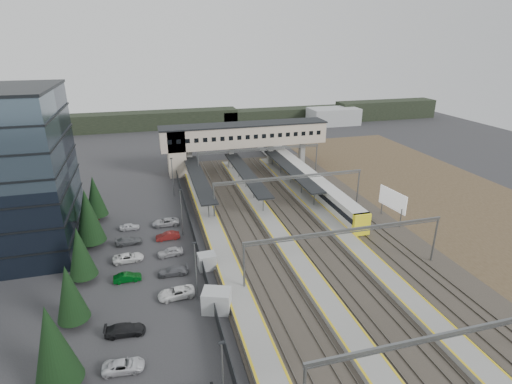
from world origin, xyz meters
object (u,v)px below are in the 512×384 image
object	(u,v)px
relay_cabin_far	(207,261)
billboard	(393,201)
relay_cabin_near	(217,301)
train	(295,169)
footbridge	(233,138)

from	to	relation	value
relay_cabin_far	billboard	xyz separation A→B (m)	(33.68, 6.66, 2.85)
relay_cabin_far	billboard	distance (m)	34.45
relay_cabin_near	train	size ratio (longest dim) A/B	0.06
footbridge	billboard	size ratio (longest dim) A/B	6.05
relay_cabin_near	footbridge	world-z (taller)	footbridge
footbridge	train	bearing A→B (deg)	-38.78
relay_cabin_near	billboard	world-z (taller)	billboard
relay_cabin_near	footbridge	xyz separation A→B (m)	(13.74, 52.70, 6.56)
train	billboard	xyz separation A→B (m)	(7.96, -26.58, 1.86)
relay_cabin_far	train	bearing A→B (deg)	52.28
relay_cabin_far	footbridge	xyz separation A→B (m)	(13.41, 43.12, 6.81)
relay_cabin_far	billboard	bearing A→B (deg)	11.18
relay_cabin_near	billboard	bearing A→B (deg)	25.53
relay_cabin_near	relay_cabin_far	world-z (taller)	relay_cabin_near
relay_cabin_near	billboard	distance (m)	37.77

